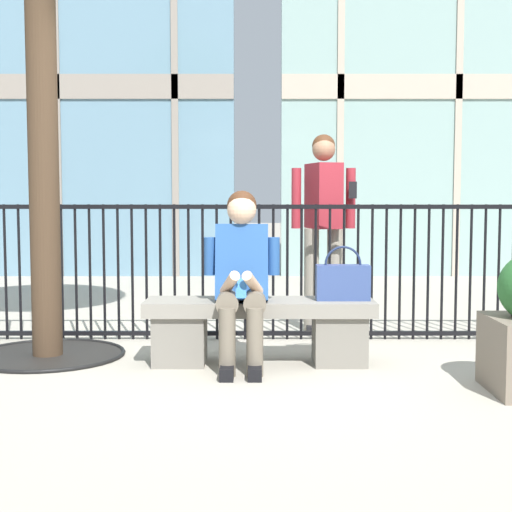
{
  "coord_description": "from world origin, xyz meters",
  "views": [
    {
      "loc": [
        -0.03,
        -5.05,
        1.15
      ],
      "look_at": [
        0.0,
        0.1,
        0.75
      ],
      "focal_mm": 51.13,
      "sensor_mm": 36.0,
      "label": 1
    }
  ],
  "objects": [
    {
      "name": "bystander_at_railing",
      "position": [
        0.56,
        1.26,
        1.0
      ],
      "size": [
        0.55,
        0.43,
        1.71
      ],
      "color": "gray",
      "rests_on": "ground"
    },
    {
      "name": "seated_person_with_phone",
      "position": [
        -0.12,
        -0.13,
        0.65
      ],
      "size": [
        0.52,
        0.66,
        1.21
      ],
      "color": "#6B6051",
      "rests_on": "ground"
    },
    {
      "name": "stone_bench",
      "position": [
        0.0,
        0.0,
        0.27
      ],
      "size": [
        1.6,
        0.44,
        0.45
      ],
      "color": "gray",
      "rests_on": "ground"
    },
    {
      "name": "ground_plane",
      "position": [
        0.0,
        0.0,
        0.0
      ],
      "size": [
        60.0,
        60.0,
        0.0
      ],
      "primitive_type": "plane",
      "color": "#A8A091"
    },
    {
      "name": "handbag_on_bench",
      "position": [
        0.58,
        -0.01,
        0.58
      ],
      "size": [
        0.37,
        0.14,
        0.38
      ],
      "color": "#33477F",
      "rests_on": "stone_bench"
    },
    {
      "name": "plaza_railing",
      "position": [
        0.0,
        0.88,
        0.56
      ],
      "size": [
        9.03,
        0.04,
        1.11
      ],
      "color": "black",
      "rests_on": "ground"
    }
  ]
}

